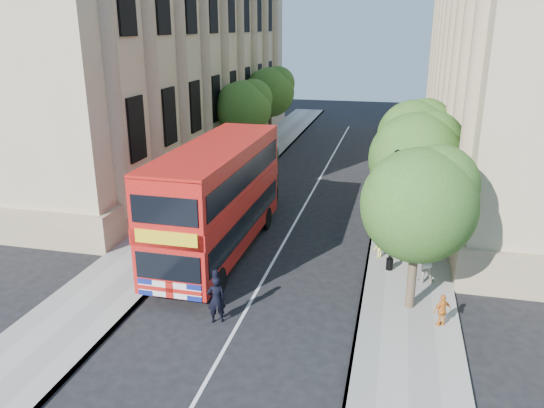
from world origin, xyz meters
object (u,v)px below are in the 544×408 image
Objects in this scene: lamp_post at (393,216)px; woman_pedestrian at (425,262)px; police_constable at (216,299)px; double_decker_bus at (218,196)px; box_van at (253,185)px.

woman_pedestrian is at bearing -30.05° from lamp_post.
lamp_post is 8.10m from police_constable.
woman_pedestrian is (1.36, -0.79, -1.53)m from lamp_post.
double_decker_bus is 6.21× the size of woman_pedestrian.
lamp_post is at bearing -0.88° from double_decker_bus.
double_decker_bus is at bearing -94.53° from police_constable.
lamp_post is 2.97× the size of police_constable.
woman_pedestrian reaches higher than police_constable.
double_decker_bus reaches higher than box_van.
box_van is at bearing 140.97° from lamp_post.
box_van is (-7.64, 6.20, -0.99)m from lamp_post.
box_van reaches higher than police_constable.
lamp_post reaches higher than double_decker_bus.
lamp_post is 7.61m from double_decker_bus.
box_van is at bearing 91.12° from double_decker_bus.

